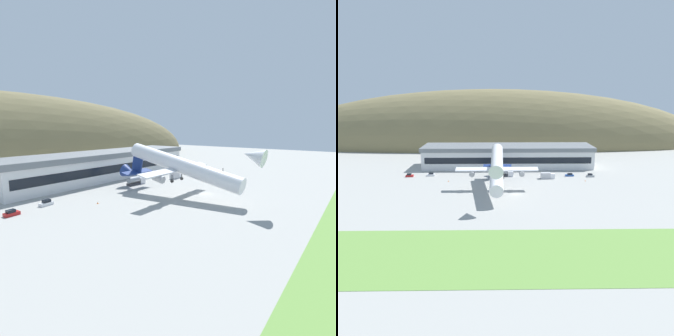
{
  "view_description": "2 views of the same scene",
  "coord_description": "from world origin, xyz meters",
  "views": [
    {
      "loc": [
        -77.84,
        -42.44,
        22.66
      ],
      "look_at": [
        -9.48,
        9.23,
        9.36
      ],
      "focal_mm": 28.0,
      "sensor_mm": 36.0,
      "label": 1
    },
    {
      "loc": [
        -5.75,
        -126.6,
        40.4
      ],
      "look_at": [
        -3.39,
        8.57,
        9.03
      ],
      "focal_mm": 35.0,
      "sensor_mm": 36.0,
      "label": 2
    }
  ],
  "objects": [
    {
      "name": "box_truck",
      "position": [
        16.79,
        24.77,
        1.4
      ],
      "size": [
        6.76,
        2.64,
        2.95
      ],
      "color": "silver",
      "rests_on": "ground_plane"
    },
    {
      "name": "terminal_building",
      "position": [
        -1.65,
        51.76,
        6.7
      ],
      "size": [
        92.6,
        21.62,
        11.84
      ],
      "color": "silver",
      "rests_on": "ground_plane"
    },
    {
      "name": "traffic_cone_0",
      "position": [
        -29.94,
        20.23,
        0.28
      ],
      "size": [
        0.52,
        0.52,
        0.58
      ],
      "color": "orange",
      "rests_on": "ground_plane"
    },
    {
      "name": "traffic_cone_1",
      "position": [
        33.73,
        19.78,
        0.28
      ],
      "size": [
        0.52,
        0.52,
        0.58
      ],
      "color": "orange",
      "rests_on": "ground_plane"
    },
    {
      "name": "ground_plane",
      "position": [
        0.0,
        0.0,
        0.0
      ],
      "size": [
        417.37,
        417.37,
        0.0
      ],
      "primitive_type": "plane",
      "color": "#9E9E99"
    },
    {
      "name": "service_car_1",
      "position": [
        28.35,
        29.17,
        0.6
      ],
      "size": [
        4.18,
        1.76,
        1.44
      ],
      "color": "#264C99",
      "rests_on": "ground_plane"
    },
    {
      "name": "hill_backdrop",
      "position": [
        -12.14,
        121.44,
        0.0
      ],
      "size": [
        333.1,
        60.02,
        85.57
      ],
      "primitive_type": "ellipsoid",
      "color": "olive",
      "rests_on": "ground_plane"
    },
    {
      "name": "service_car_2",
      "position": [
        -50.3,
        29.33,
        0.67
      ],
      "size": [
        3.74,
        2.09,
        1.63
      ],
      "color": "#B21E1E",
      "rests_on": "ground_plane"
    },
    {
      "name": "service_car_0",
      "position": [
        38.23,
        27.61,
        0.68
      ],
      "size": [
        3.73,
        1.99,
        1.65
      ],
      "color": "#999EA3",
      "rests_on": "ground_plane"
    },
    {
      "name": "service_car_3",
      "position": [
        -40.14,
        30.9,
        0.7
      ],
      "size": [
        3.95,
        2.13,
        1.69
      ],
      "color": "silver",
      "rests_on": "ground_plane"
    },
    {
      "name": "cargo_airplane",
      "position": [
        -7.22,
        6.12,
        9.94
      ],
      "size": [
        34.61,
        54.56,
        15.74
      ],
      "color": "silver"
    },
    {
      "name": "fuel_truck",
      "position": [
        -3.6,
        29.88,
        1.52
      ],
      "size": [
        8.36,
        3.02,
        3.27
      ],
      "color": "silver",
      "rests_on": "ground_plane"
    }
  ]
}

